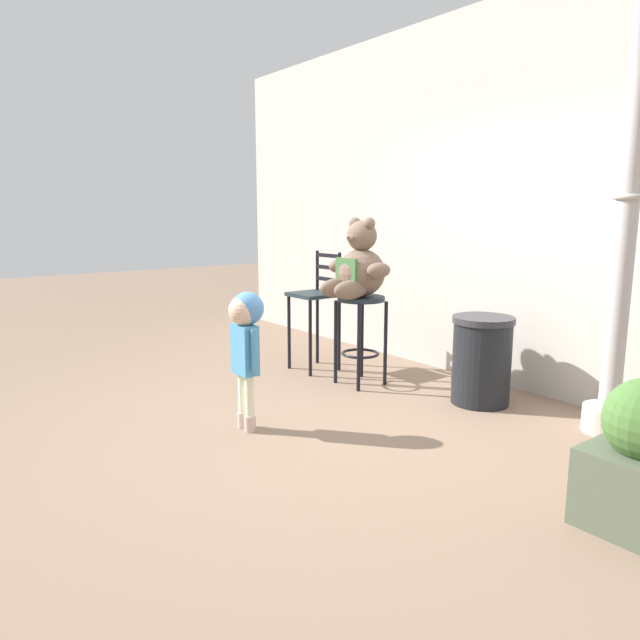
{
  "coord_description": "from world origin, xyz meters",
  "views": [
    {
      "loc": [
        3.02,
        -2.32,
        1.49
      ],
      "look_at": [
        -0.52,
        0.4,
        0.66
      ],
      "focal_mm": 32.64,
      "sensor_mm": 36.0,
      "label": 1
    }
  ],
  "objects_px": {
    "trash_bin": "(482,360)",
    "bar_chair_empty": "(316,301)",
    "teddy_bear": "(359,268)",
    "bar_stool_with_teddy": "(361,321)",
    "child_walking": "(246,331)",
    "lamppost": "(621,276)"
  },
  "relations": [
    {
      "from": "bar_stool_with_teddy",
      "to": "child_walking",
      "type": "height_order",
      "value": "child_walking"
    },
    {
      "from": "child_walking",
      "to": "lamppost",
      "type": "height_order",
      "value": "lamppost"
    },
    {
      "from": "bar_stool_with_teddy",
      "to": "child_walking",
      "type": "xyz_separation_m",
      "value": [
        0.35,
        -1.35,
        0.14
      ]
    },
    {
      "from": "child_walking",
      "to": "bar_chair_empty",
      "type": "bearing_deg",
      "value": -6.77
    },
    {
      "from": "teddy_bear",
      "to": "child_walking",
      "type": "bearing_deg",
      "value": -75.16
    },
    {
      "from": "child_walking",
      "to": "bar_stool_with_teddy",
      "type": "bearing_deg",
      "value": -28.4
    },
    {
      "from": "teddy_bear",
      "to": "trash_bin",
      "type": "distance_m",
      "value": 1.27
    },
    {
      "from": "lamppost",
      "to": "trash_bin",
      "type": "bearing_deg",
      "value": -168.87
    },
    {
      "from": "trash_bin",
      "to": "lamppost",
      "type": "bearing_deg",
      "value": 11.13
    },
    {
      "from": "teddy_bear",
      "to": "bar_stool_with_teddy",
      "type": "bearing_deg",
      "value": 90.0
    },
    {
      "from": "bar_stool_with_teddy",
      "to": "teddy_bear",
      "type": "distance_m",
      "value": 0.47
    },
    {
      "from": "bar_stool_with_teddy",
      "to": "child_walking",
      "type": "bearing_deg",
      "value": -75.5
    },
    {
      "from": "bar_stool_with_teddy",
      "to": "trash_bin",
      "type": "relative_size",
      "value": 1.12
    },
    {
      "from": "trash_bin",
      "to": "bar_chair_empty",
      "type": "xyz_separation_m",
      "value": [
        -1.61,
        -0.41,
        0.31
      ]
    },
    {
      "from": "teddy_bear",
      "to": "lamppost",
      "type": "bearing_deg",
      "value": 18.03
    },
    {
      "from": "trash_bin",
      "to": "bar_stool_with_teddy",
      "type": "bearing_deg",
      "value": -157.47
    },
    {
      "from": "bar_stool_with_teddy",
      "to": "lamppost",
      "type": "distance_m",
      "value": 2.06
    },
    {
      "from": "child_walking",
      "to": "teddy_bear",
      "type": "bearing_deg",
      "value": -28.06
    },
    {
      "from": "teddy_bear",
      "to": "trash_bin",
      "type": "bearing_deg",
      "value": 24.13
    },
    {
      "from": "trash_bin",
      "to": "bar_chair_empty",
      "type": "distance_m",
      "value": 1.69
    },
    {
      "from": "bar_stool_with_teddy",
      "to": "lamppost",
      "type": "xyz_separation_m",
      "value": [
        1.9,
        0.59,
        0.52
      ]
    },
    {
      "from": "bar_chair_empty",
      "to": "bar_stool_with_teddy",
      "type": "bearing_deg",
      "value": 0.41
    }
  ]
}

